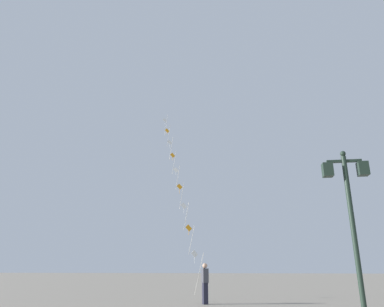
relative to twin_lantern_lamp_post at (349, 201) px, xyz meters
name	(u,v)px	position (x,y,z in m)	size (l,w,h in m)	color
ground_plane	(239,297)	(-3.37, 10.01, -3.31)	(160.00, 160.00, 0.00)	gray
twin_lantern_lamp_post	(349,201)	(0.00, 0.00, 0.00)	(1.26, 0.28, 4.79)	#1E2D23
kite_train	(178,178)	(-7.37, 13.19, 4.16)	(4.82, 11.05, 14.42)	brown
kite_flyer	(205,282)	(-4.77, 6.14, -2.41)	(0.37, 0.62, 1.71)	#1E1E2D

